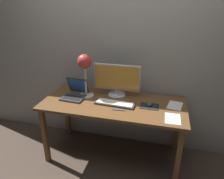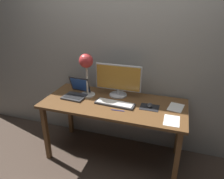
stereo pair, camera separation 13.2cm
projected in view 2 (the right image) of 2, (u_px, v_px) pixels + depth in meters
ground_plane at (113, 155)px, 2.66m from camera, size 4.80×4.80×0.00m
back_wall at (124, 46)px, 2.49m from camera, size 4.80×0.06×2.60m
desk at (114, 109)px, 2.40m from camera, size 1.60×0.70×0.74m
monitor at (118, 80)px, 2.46m from camera, size 0.55×0.21×0.38m
keyboard_main at (115, 104)px, 2.32m from camera, size 0.45×0.17×0.03m
laptop at (77, 91)px, 2.52m from camera, size 0.28×0.30×0.22m
desk_lamp at (86, 65)px, 2.39m from camera, size 0.18×0.18×0.51m
mousepad at (149, 107)px, 2.26m from camera, size 0.20×0.16×0.00m
mouse at (150, 105)px, 2.27m from camera, size 0.06×0.10×0.03m
paper_sheet_near_mouse at (172, 121)px, 2.02m from camera, size 0.15×0.21×0.00m
paper_sheet_by_keyboard at (176, 107)px, 2.26m from camera, size 0.18×0.23×0.00m
pen at (118, 110)px, 2.19m from camera, size 0.14×0.02×0.01m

